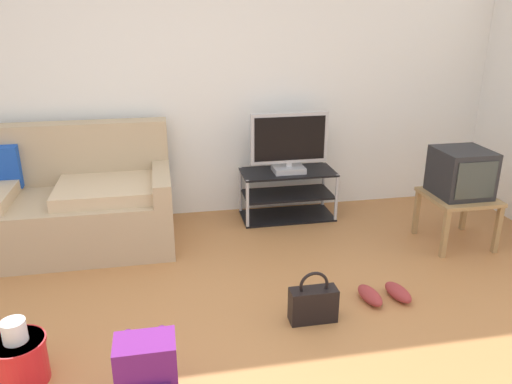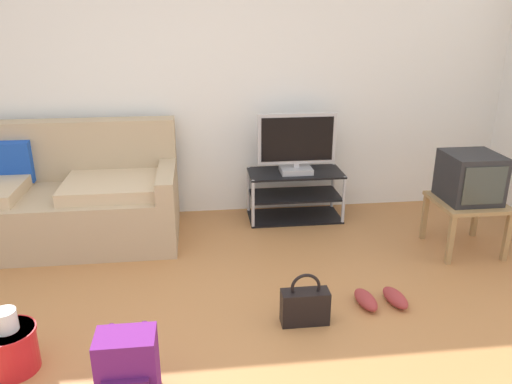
% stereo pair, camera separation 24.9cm
% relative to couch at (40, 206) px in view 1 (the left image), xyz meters
% --- Properties ---
extents(ground_plane, '(9.00, 9.80, 0.02)m').
position_rel_couch_xyz_m(ground_plane, '(1.21, -1.92, -0.36)').
color(ground_plane, '#B27542').
extents(wall_back, '(9.00, 0.10, 2.70)m').
position_rel_couch_xyz_m(wall_back, '(1.21, 0.53, 1.00)').
color(wall_back, white).
rests_on(wall_back, ground_plane).
extents(couch, '(2.13, 0.92, 0.97)m').
position_rel_couch_xyz_m(couch, '(0.00, 0.00, 0.00)').
color(couch, tan).
rests_on(couch, ground_plane).
extents(tv_stand, '(0.86, 0.42, 0.46)m').
position_rel_couch_xyz_m(tv_stand, '(2.15, 0.20, -0.12)').
color(tv_stand, black).
rests_on(tv_stand, ground_plane).
extents(flat_tv, '(0.71, 0.22, 0.55)m').
position_rel_couch_xyz_m(flat_tv, '(2.15, 0.18, 0.38)').
color(flat_tv, '#B2B2B7').
rests_on(flat_tv, tv_stand).
extents(side_table, '(0.52, 0.52, 0.43)m').
position_rel_couch_xyz_m(side_table, '(3.40, -0.61, 0.01)').
color(side_table, '#9E7A4C').
rests_on(side_table, ground_plane).
extents(crt_tv, '(0.41, 0.42, 0.38)m').
position_rel_couch_xyz_m(crt_tv, '(3.40, -0.59, 0.27)').
color(crt_tv, '#232326').
rests_on(crt_tv, side_table).
extents(backpack, '(0.30, 0.27, 0.38)m').
position_rel_couch_xyz_m(backpack, '(0.88, -2.02, -0.16)').
color(backpack, '#661E70').
rests_on(backpack, ground_plane).
extents(handbag, '(0.30, 0.12, 0.35)m').
position_rel_couch_xyz_m(handbag, '(1.89, -1.48, -0.23)').
color(handbag, black).
rests_on(handbag, ground_plane).
extents(cleaning_bucket, '(0.29, 0.29, 0.37)m').
position_rel_couch_xyz_m(cleaning_bucket, '(0.21, -1.72, -0.20)').
color(cleaning_bucket, red).
rests_on(cleaning_bucket, ground_plane).
extents(sneakers_pair, '(0.36, 0.28, 0.09)m').
position_rel_couch_xyz_m(sneakers_pair, '(2.44, -1.34, -0.30)').
color(sneakers_pair, '#993333').
rests_on(sneakers_pair, ground_plane).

